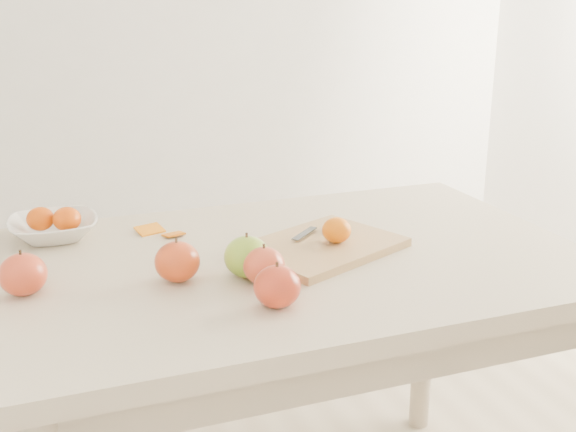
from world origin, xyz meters
name	(u,v)px	position (x,y,z in m)	size (l,w,h in m)	color
table	(296,298)	(0.00, 0.00, 0.65)	(1.20, 0.80, 0.75)	beige
cutting_board	(321,246)	(0.06, 0.00, 0.76)	(0.32, 0.24, 0.02)	tan
board_tangerine	(337,230)	(0.09, -0.01, 0.80)	(0.06, 0.06, 0.05)	#D55F07
fruit_bowl	(53,228)	(-0.47, 0.29, 0.77)	(0.19, 0.19, 0.05)	white
bowl_tangerine_near	(40,219)	(-0.50, 0.30, 0.80)	(0.06, 0.06, 0.05)	#D75307
bowl_tangerine_far	(67,219)	(-0.44, 0.27, 0.80)	(0.06, 0.06, 0.05)	#CF5707
orange_peel_a	(150,231)	(-0.26, 0.25, 0.75)	(0.06, 0.04, 0.00)	orange
orange_peel_b	(174,235)	(-0.22, 0.21, 0.75)	(0.04, 0.04, 0.00)	orange
paring_knife	(328,227)	(0.11, 0.07, 0.78)	(0.15, 0.10, 0.01)	silver
apple_green	(247,257)	(-0.13, -0.08, 0.79)	(0.09, 0.09, 0.08)	#5C8F18
apple_red_c	(264,266)	(-0.11, -0.12, 0.79)	(0.08, 0.08, 0.07)	maroon
apple_red_e	(277,287)	(-0.13, -0.23, 0.79)	(0.08, 0.08, 0.08)	maroon
apple_red_d	(23,274)	(-0.54, -0.02, 0.79)	(0.09, 0.09, 0.08)	maroon
apple_red_b	(177,262)	(-0.26, -0.05, 0.79)	(0.09, 0.09, 0.08)	#A3080D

